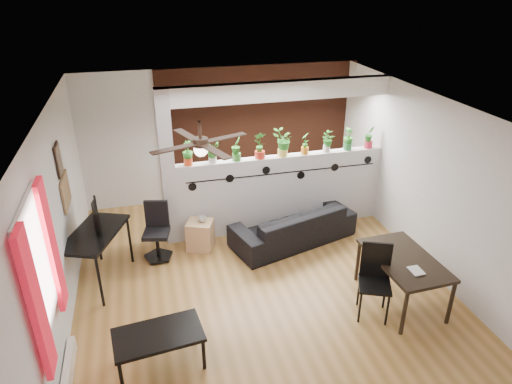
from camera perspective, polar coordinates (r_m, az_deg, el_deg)
The scene contains 30 objects.
room_shell at distance 6.19m, azimuth 0.48°, elevation -1.42°, with size 6.30×7.10×2.90m.
partition_wall at distance 7.96m, azimuth 3.21°, elevation -0.00°, with size 3.60×0.18×1.35m, color #BCBCC1.
ceiling_header at distance 7.37m, azimuth 3.55°, elevation 12.53°, with size 3.60×0.18×0.30m, color silver.
pier_column at distance 7.38m, azimuth -10.96°, elevation 2.74°, with size 0.22×0.20×2.60m, color #BCBCC1.
brick_panel at distance 9.04m, azimuth 0.46°, elevation 7.49°, with size 3.90×0.05×2.60m, color #AA4E31.
vine_decal at distance 7.71m, azimuth 3.49°, elevation 2.41°, with size 3.31×0.01×0.30m.
window_assembly at distance 5.00m, azimuth -25.35°, elevation -8.62°, with size 0.09×1.30×1.55m.
baseboard_heater at distance 5.86m, azimuth -22.44°, elevation -20.22°, with size 0.08×1.00×0.18m, color silver.
corkboard at distance 6.94m, azimuth -22.70°, elevation 0.05°, with size 0.03×0.60×0.45m, color olive.
framed_art at distance 6.71m, azimuth -23.48°, elevation 3.72°, with size 0.03×0.34×0.44m.
ceiling_fan at distance 5.37m, azimuth -6.94°, elevation 5.85°, with size 1.19×1.19×0.43m.
potted_plant_0 at distance 7.31m, azimuth -8.55°, elevation 4.90°, with size 0.25×0.25×0.40m.
potted_plant_1 at distance 7.36m, azimuth -5.49°, elevation 5.14°, with size 0.24×0.24×0.38m.
potted_plant_2 at distance 7.42m, azimuth -2.47°, elevation 5.54°, with size 0.26×0.26×0.41m.
potted_plant_3 at distance 7.50m, azimuth 0.48°, elevation 5.99°, with size 0.25×0.21×0.46m.
potted_plant_4 at distance 7.61m, azimuth 3.37°, elevation 6.22°, with size 0.24×0.20×0.46m.
potted_plant_5 at distance 7.75m, azimuth 6.16°, elevation 6.16°, with size 0.22×0.23×0.37m.
potted_plant_6 at distance 7.90m, azimuth 8.86°, elevation 6.30°, with size 0.18×0.21×0.36m.
potted_plant_7 at distance 8.05m, azimuth 11.48°, elevation 6.61°, with size 0.25×0.24×0.39m.
potted_plant_8 at distance 8.23m, azimuth 13.98°, elevation 6.79°, with size 0.22×0.18×0.40m.
sofa at distance 7.70m, azimuth 4.67°, elevation -4.20°, with size 2.00×0.79×0.59m, color black.
cube_shelf at distance 7.56m, azimuth -6.97°, elevation -5.37°, with size 0.40×0.36×0.49m, color tan.
cup at distance 7.41m, azimuth -6.71°, elevation -3.35°, with size 0.13×0.13×0.10m, color gray.
computer_desk at distance 6.86m, azimuth -19.48°, elevation -5.35°, with size 0.99×1.29×0.83m.
monitor at distance 6.91m, azimuth -19.63°, elevation -3.46°, with size 0.06×0.35×0.20m, color black.
office_chair at distance 7.37m, azimuth -12.24°, elevation -5.22°, with size 0.48×0.48×0.93m.
dining_table at distance 6.49m, azimuth 18.04°, elevation -8.43°, with size 0.81×1.29×0.69m.
book at distance 6.19m, azimuth 18.78°, elevation -9.41°, with size 0.15×0.21×0.02m, color gray.
folding_chair at distance 6.21m, azimuth 14.66°, elevation -9.84°, with size 0.54×0.54×1.01m.
coffee_table at distance 5.51m, azimuth -12.13°, elevation -17.30°, with size 1.05×0.66×0.46m.
Camera 1 is at (-1.45, -5.32, 4.12)m, focal length 32.00 mm.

